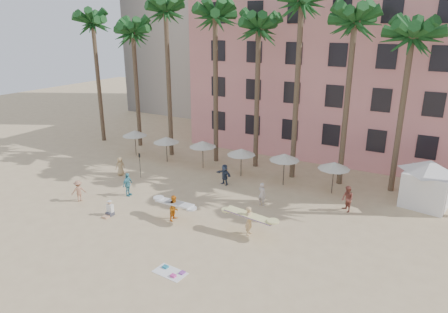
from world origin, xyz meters
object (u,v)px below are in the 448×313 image
at_px(cabana, 428,179).
at_px(carrier_white, 175,207).
at_px(pink_hotel, 373,74).
at_px(carrier_yellow, 249,219).

relative_size(cabana, carrier_white, 1.73).
distance_m(pink_hotel, carrier_yellow, 23.70).
xyz_separation_m(pink_hotel, carrier_white, (-8.20, -23.10, -7.05)).
bearing_deg(carrier_white, carrier_yellow, 6.63).
relative_size(carrier_yellow, carrier_white, 1.07).
relative_size(cabana, carrier_yellow, 1.62).
height_order(pink_hotel, cabana, pink_hotel).
distance_m(pink_hotel, carrier_white, 25.50).
height_order(cabana, carrier_white, cabana).
bearing_deg(pink_hotel, carrier_yellow, -97.26).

